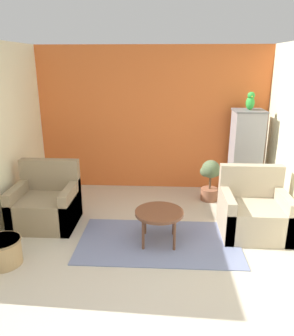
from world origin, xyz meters
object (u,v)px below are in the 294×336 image
(parrot, at_px, (250,101))
(potted_plant, at_px, (210,178))
(birdcage, at_px, (245,155))
(wicker_basket, at_px, (3,251))
(armchair_left, at_px, (46,205))
(armchair_right, at_px, (253,213))
(coffee_table, at_px, (159,214))

(parrot, relative_size, potted_plant, 0.42)
(birdcage, height_order, wicker_basket, birdcage)
(armchair_left, height_order, wicker_basket, armchair_left)
(wicker_basket, bearing_deg, armchair_right, 16.48)
(potted_plant, bearing_deg, coffee_table, -119.91)
(coffee_table, bearing_deg, armchair_right, 14.34)
(armchair_left, distance_m, armchair_right, 2.94)
(armchair_left, relative_size, wicker_basket, 2.10)
(coffee_table, bearing_deg, wicker_basket, -162.04)
(armchair_right, distance_m, wicker_basket, 3.23)
(birdcage, distance_m, wicker_basket, 3.99)
(armchair_left, distance_m, birdcage, 3.35)
(armchair_left, bearing_deg, birdcage, 21.53)
(armchair_left, relative_size, armchair_right, 1.00)
(coffee_table, height_order, parrot, parrot)
(armchair_left, relative_size, potted_plant, 1.27)
(potted_plant, xyz_separation_m, wicker_basket, (-2.65, -2.04, -0.24))
(armchair_left, bearing_deg, armchair_right, -2.17)
(birdcage, relative_size, potted_plant, 2.14)
(armchair_left, bearing_deg, potted_plant, 22.14)
(parrot, relative_size, wicker_basket, 0.69)
(parrot, distance_m, wicker_basket, 4.22)
(armchair_right, xyz_separation_m, birdcage, (0.15, 1.33, 0.47))
(armchair_left, distance_m, potted_plant, 2.69)
(birdcage, height_order, potted_plant, birdcage)
(coffee_table, distance_m, birdcage, 2.22)
(armchair_left, bearing_deg, wicker_basket, -98.85)
(birdcage, bearing_deg, coffee_table, -130.90)
(birdcage, bearing_deg, wicker_basket, -145.34)
(armchair_right, height_order, parrot, parrot)
(potted_plant, bearing_deg, armchair_left, -157.86)
(wicker_basket, bearing_deg, coffee_table, 17.96)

